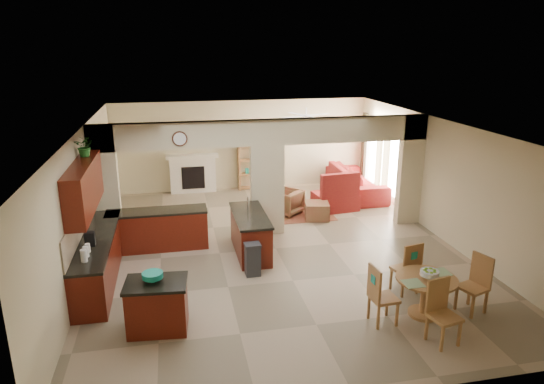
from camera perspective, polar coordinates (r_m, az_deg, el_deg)
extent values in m
plane|color=gray|center=(11.10, 0.45, -6.66)|extent=(10.00, 10.00, 0.00)
plane|color=white|center=(10.30, 0.48, 7.75)|extent=(10.00, 10.00, 0.00)
plane|color=beige|center=(15.40, -3.49, 5.53)|extent=(8.00, 0.00, 8.00)
plane|color=beige|center=(6.20, 10.54, -12.90)|extent=(8.00, 0.00, 8.00)
plane|color=beige|center=(10.56, -21.27, -1.02)|extent=(0.00, 10.00, 10.00)
plane|color=beige|center=(12.08, 19.35, 1.37)|extent=(0.00, 10.00, 10.00)
cube|color=beige|center=(11.46, -19.04, 0.58)|extent=(0.60, 0.25, 2.80)
cube|color=beige|center=(11.64, -0.58, 0.25)|extent=(0.80, 0.25, 2.20)
cube|color=beige|center=(12.78, 15.93, 2.50)|extent=(0.60, 0.25, 2.80)
cube|color=beige|center=(11.32, -0.60, 7.05)|extent=(8.00, 0.25, 0.60)
cube|color=#431307|center=(10.11, -19.67, -7.55)|extent=(0.60, 3.20, 0.86)
cube|color=black|center=(9.93, -19.93, -5.15)|extent=(0.62, 3.22, 0.05)
cube|color=tan|center=(9.87, -21.72, -3.53)|extent=(0.02, 3.20, 0.55)
cube|color=#431307|center=(11.26, -13.26, -4.42)|extent=(2.20, 0.60, 0.86)
cube|color=black|center=(11.11, -13.42, -2.24)|extent=(2.22, 0.62, 0.05)
cube|color=#431307|center=(9.63, -21.25, 0.54)|extent=(0.35, 2.40, 0.90)
cube|color=#431307|center=(10.75, -2.57, -5.03)|extent=(0.65, 1.80, 0.86)
cube|color=black|center=(10.58, -2.61, -2.74)|extent=(0.70, 1.85, 0.05)
cube|color=silver|center=(9.98, -1.78, -6.88)|extent=(0.58, 0.04, 0.70)
cylinder|color=#4D2719|center=(10.97, -10.80, 6.17)|extent=(0.34, 0.03, 0.34)
cube|color=brown|center=(13.27, 3.60, -2.63)|extent=(1.60, 1.30, 0.01)
cube|color=white|center=(15.30, -9.29, 1.99)|extent=(1.40, 0.28, 1.10)
cube|color=black|center=(15.17, -9.25, 1.67)|extent=(0.70, 0.04, 0.70)
cube|color=white|center=(15.13, -9.39, 4.16)|extent=(1.60, 0.35, 0.10)
cube|color=olive|center=(15.39, -2.07, 3.64)|extent=(1.00, 0.32, 1.80)
cube|color=white|center=(14.07, 14.44, 3.08)|extent=(0.02, 0.90, 1.90)
cube|color=white|center=(15.57, 11.74, 4.58)|extent=(0.02, 0.90, 1.90)
cube|color=white|center=(14.85, 12.99, 3.31)|extent=(0.02, 0.70, 2.10)
cube|color=#401B19|center=(13.53, 15.39, 2.46)|extent=(0.10, 0.28, 2.30)
cube|color=#401B19|center=(14.58, 13.28, 3.64)|extent=(0.10, 0.28, 2.30)
cube|color=#401B19|center=(15.02, 12.49, 4.08)|extent=(0.10, 0.28, 2.30)
cube|color=#401B19|center=(16.09, 10.77, 5.04)|extent=(0.10, 0.28, 2.30)
cylinder|color=white|center=(13.58, 4.03, 8.94)|extent=(1.00, 1.00, 0.10)
cube|color=#431307|center=(8.24, -13.32, -13.04)|extent=(0.99, 0.73, 0.80)
cube|color=black|center=(8.03, -13.53, -10.41)|extent=(1.04, 0.79, 0.05)
cylinder|color=#138774|center=(8.01, -13.86, -9.69)|extent=(0.33, 0.33, 0.16)
cube|color=#29292B|center=(9.79, -2.30, -8.07)|extent=(0.30, 0.26, 0.62)
cylinder|color=olive|center=(8.67, 17.74, -9.71)|extent=(1.03, 1.03, 0.04)
cylinder|color=olive|center=(8.82, 17.55, -11.63)|extent=(0.15, 0.15, 0.66)
cylinder|color=olive|center=(8.97, 17.36, -13.45)|extent=(0.52, 0.52, 0.06)
cylinder|color=#72AB24|center=(8.61, 18.03, -9.16)|extent=(0.31, 0.31, 0.17)
imported|color=maroon|center=(15.15, 9.82, 1.28)|extent=(2.87, 1.18, 0.83)
cube|color=maroon|center=(13.76, 7.42, -1.05)|extent=(1.22, 1.04, 0.45)
imported|color=maroon|center=(13.23, 1.76, -1.15)|extent=(1.02, 1.03, 0.67)
cube|color=maroon|center=(12.91, 5.30, -2.21)|extent=(0.72, 0.72, 0.45)
imported|color=#164612|center=(10.04, -21.15, 5.04)|extent=(0.43, 0.39, 0.41)
cube|color=olive|center=(9.44, 15.38, -8.78)|extent=(0.50, 0.50, 0.05)
cube|color=olive|center=(9.75, 15.42, -9.41)|extent=(0.04, 0.04, 0.44)
cube|color=olive|center=(9.56, 13.82, -9.86)|extent=(0.04, 0.04, 0.44)
cube|color=olive|center=(9.53, 16.72, -10.19)|extent=(0.04, 0.04, 0.44)
cube|color=olive|center=(9.33, 15.11, -10.67)|extent=(0.04, 0.04, 0.44)
cube|color=olive|center=(9.19, 16.27, -7.54)|extent=(0.42, 0.13, 0.55)
cube|color=#138774|center=(9.14, 16.41, -7.19)|extent=(0.14, 0.04, 0.14)
cube|color=olive|center=(9.15, 22.51, -10.38)|extent=(0.53, 0.53, 0.05)
cube|color=olive|center=(9.22, 20.84, -11.57)|extent=(0.04, 0.04, 0.44)
cube|color=olive|center=(9.05, 22.52, -12.36)|extent=(0.04, 0.04, 0.44)
cube|color=olive|center=(9.47, 22.18, -10.96)|extent=(0.04, 0.04, 0.44)
cube|color=olive|center=(9.30, 23.84, -11.71)|extent=(0.04, 0.04, 0.44)
cube|color=olive|center=(9.17, 23.46, -8.37)|extent=(0.17, 0.41, 0.55)
cube|color=#138774|center=(9.16, 23.61, -7.93)|extent=(0.05, 0.14, 0.14)
cube|color=olive|center=(8.11, 19.62, -13.71)|extent=(0.50, 0.50, 0.05)
cube|color=olive|center=(8.02, 19.38, -15.98)|extent=(0.04, 0.04, 0.44)
cube|color=olive|center=(8.24, 21.18, -15.26)|extent=(0.04, 0.04, 0.44)
cube|color=olive|center=(8.23, 17.73, -14.91)|extent=(0.04, 0.04, 0.44)
cube|color=olive|center=(8.43, 19.53, -14.25)|extent=(0.04, 0.04, 0.44)
cube|color=olive|center=(8.09, 18.90, -11.30)|extent=(0.42, 0.13, 0.55)
cube|color=#138774|center=(8.07, 18.83, -10.79)|extent=(0.14, 0.04, 0.14)
cube|color=olive|center=(8.38, 13.00, -12.07)|extent=(0.45, 0.45, 0.05)
cube|color=olive|center=(8.44, 14.49, -13.75)|extent=(0.04, 0.04, 0.44)
cube|color=olive|center=(8.69, 13.37, -12.69)|extent=(0.04, 0.04, 0.44)
cube|color=olive|center=(8.29, 12.39, -14.19)|extent=(0.04, 0.04, 0.44)
cube|color=olive|center=(8.55, 11.31, -13.09)|extent=(0.04, 0.04, 0.44)
cube|color=olive|center=(8.16, 11.94, -10.45)|extent=(0.07, 0.42, 0.55)
cube|color=#138774|center=(8.11, 11.81, -10.04)|extent=(0.02, 0.14, 0.14)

